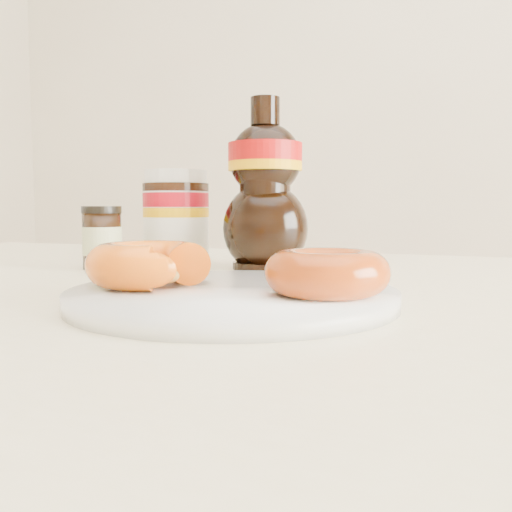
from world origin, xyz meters
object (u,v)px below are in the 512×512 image
at_px(plate, 233,296).
at_px(dark_jar, 102,238).
at_px(donut_whole, 327,272).
at_px(dining_table, 198,366).
at_px(donut_bitten, 149,264).
at_px(syrup_bottle, 265,184).
at_px(nutella_jar, 176,213).

height_order(plate, dark_jar, dark_jar).
xyz_separation_m(plate, donut_whole, (0.08, -0.00, 0.02)).
height_order(dining_table, donut_bitten, donut_bitten).
xyz_separation_m(plate, syrup_bottle, (-0.07, 0.25, 0.10)).
bearing_deg(dining_table, donut_whole, -30.70).
distance_m(donut_bitten, nutella_jar, 0.32).
bearing_deg(syrup_bottle, dark_jar, -158.33).
relative_size(nutella_jar, dark_jar, 1.62).
bearing_deg(syrup_bottle, nutella_jar, 170.45).
xyz_separation_m(dining_table, plate, (0.08, -0.09, 0.09)).
bearing_deg(syrup_bottle, donut_whole, -60.03).
bearing_deg(dark_jar, donut_bitten, -44.98).
xyz_separation_m(donut_whole, nutella_jar, (-0.29, 0.28, 0.04)).
height_order(donut_whole, syrup_bottle, syrup_bottle).
height_order(plate, donut_bitten, donut_bitten).
bearing_deg(dining_table, dark_jar, 154.23).
relative_size(plate, donut_bitten, 2.56).
distance_m(dining_table, plate, 0.15).
relative_size(syrup_bottle, dark_jar, 2.69).
xyz_separation_m(donut_whole, dark_jar, (-0.34, 0.18, 0.01)).
bearing_deg(nutella_jar, syrup_bottle, -9.55).
bearing_deg(dark_jar, dining_table, -25.77).
distance_m(dining_table, dark_jar, 0.23).
distance_m(plate, donut_bitten, 0.08).
xyz_separation_m(donut_bitten, nutella_jar, (-0.14, 0.29, 0.04)).
relative_size(nutella_jar, syrup_bottle, 0.60).
xyz_separation_m(donut_whole, syrup_bottle, (-0.15, 0.26, 0.08)).
height_order(donut_bitten, nutella_jar, nutella_jar).
bearing_deg(dark_jar, syrup_bottle, 21.67).
distance_m(donut_whole, nutella_jar, 0.40).
distance_m(donut_bitten, donut_whole, 0.15).
bearing_deg(nutella_jar, donut_bitten, -64.17).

